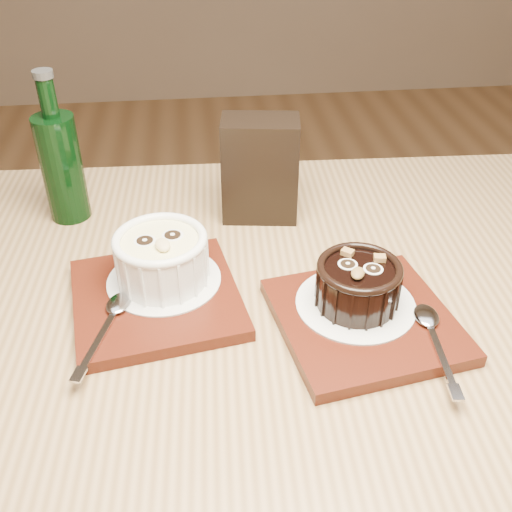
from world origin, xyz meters
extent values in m
cube|color=brown|center=(-0.19, -0.21, 0.73)|extent=(1.23, 0.85, 0.04)
cube|color=#4B180C|center=(-0.28, -0.15, 0.76)|extent=(0.21, 0.21, 0.01)
cylinder|color=white|center=(-0.27, -0.13, 0.77)|extent=(0.13, 0.13, 0.00)
cylinder|color=white|center=(-0.27, -0.13, 0.79)|extent=(0.10, 0.10, 0.05)
cylinder|color=#EEE391|center=(-0.27, -0.13, 0.82)|extent=(0.09, 0.09, 0.00)
torus|color=white|center=(-0.27, -0.13, 0.82)|extent=(0.11, 0.11, 0.01)
cylinder|color=black|center=(-0.29, -0.13, 0.82)|extent=(0.02, 0.02, 0.00)
cylinder|color=black|center=(-0.26, -0.12, 0.82)|extent=(0.02, 0.02, 0.00)
ellipsoid|color=#E3C685|center=(-0.27, -0.14, 0.82)|extent=(0.02, 0.03, 0.01)
cube|color=#4B180C|center=(-0.06, -0.21, 0.76)|extent=(0.21, 0.21, 0.01)
cylinder|color=white|center=(-0.06, -0.19, 0.77)|extent=(0.13, 0.13, 0.00)
cylinder|color=black|center=(-0.06, -0.19, 0.79)|extent=(0.09, 0.09, 0.04)
cylinder|color=black|center=(-0.06, -0.19, 0.81)|extent=(0.07, 0.07, 0.00)
torus|color=black|center=(-0.06, -0.19, 0.81)|extent=(0.09, 0.09, 0.01)
cylinder|color=black|center=(-0.07, -0.18, 0.81)|extent=(0.02, 0.02, 0.00)
cylinder|color=black|center=(-0.05, -0.20, 0.81)|extent=(0.02, 0.02, 0.00)
ellipsoid|color=brown|center=(-0.07, -0.21, 0.82)|extent=(0.02, 0.02, 0.01)
cube|color=brown|center=(-0.07, -0.17, 0.82)|extent=(0.02, 0.02, 0.01)
cube|color=brown|center=(-0.04, -0.18, 0.82)|extent=(0.01, 0.01, 0.01)
cube|color=black|center=(-0.14, 0.03, 0.82)|extent=(0.11, 0.07, 0.14)
cylinder|color=black|center=(-0.40, 0.06, 0.82)|extent=(0.05, 0.05, 0.14)
cylinder|color=black|center=(-0.40, 0.06, 0.92)|extent=(0.02, 0.02, 0.05)
cylinder|color=#333333|center=(-0.40, 0.06, 0.95)|extent=(0.03, 0.03, 0.01)
camera|label=1|loc=(-0.23, -0.68, 1.18)|focal=42.00mm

